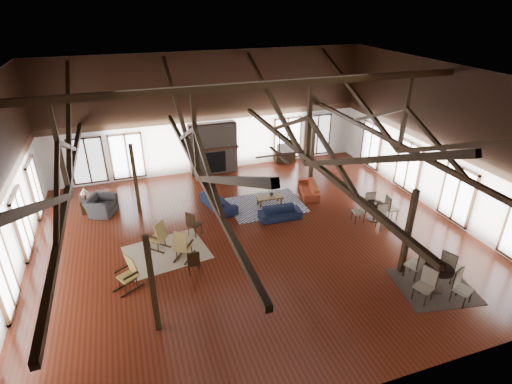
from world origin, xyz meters
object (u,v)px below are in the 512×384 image
object	(u,v)px
sofa_navy_front	(280,213)
sofa_navy_left	(218,202)
cafe_table_near	(438,275)
sofa_orange	(309,189)
cafe_table_far	(375,209)
armchair	(101,206)
coffee_table	(269,197)
tv_console	(285,157)

from	to	relation	value
sofa_navy_front	sofa_navy_left	distance (m)	2.79
sofa_navy_front	cafe_table_near	size ratio (longest dim) A/B	0.82
sofa_orange	cafe_table_far	xyz separation A→B (m)	(1.54, -3.02, 0.23)
sofa_navy_front	armchair	size ratio (longest dim) A/B	1.51
sofa_orange	coffee_table	xyz separation A→B (m)	(-2.10, -0.43, 0.11)
cafe_table_near	sofa_navy_left	bearing A→B (deg)	125.03
sofa_navy_left	armchair	xyz separation A→B (m)	(-4.79, 1.07, 0.08)
coffee_table	armchair	world-z (taller)	armchair
coffee_table	armchair	xyz separation A→B (m)	(-6.97, 1.55, -0.00)
sofa_navy_front	tv_console	bearing A→B (deg)	68.55
cafe_table_far	tv_console	world-z (taller)	cafe_table_far
sofa_orange	cafe_table_near	world-z (taller)	cafe_table_near
sofa_navy_front	coffee_table	size ratio (longest dim) A/B	1.52
sofa_navy_front	cafe_table_near	xyz separation A→B (m)	(3.00, -5.65, 0.29)
sofa_navy_left	sofa_orange	xyz separation A→B (m)	(4.28, -0.04, -0.03)
sofa_orange	tv_console	bearing A→B (deg)	-171.52
sofa_navy_left	coffee_table	xyz separation A→B (m)	(2.18, -0.47, 0.08)
coffee_table	cafe_table_far	xyz separation A→B (m)	(3.64, -2.59, 0.12)
cafe_table_near	tv_console	distance (m)	11.36
cafe_table_near	sofa_navy_front	bearing A→B (deg)	117.95
coffee_table	sofa_navy_left	bearing A→B (deg)	169.86
coffee_table	cafe_table_near	xyz separation A→B (m)	(3.00, -6.91, 0.17)
sofa_navy_front	sofa_navy_left	world-z (taller)	sofa_navy_left
armchair	tv_console	world-z (taller)	armchair
sofa_navy_left	coffee_table	distance (m)	2.23
armchair	sofa_navy_left	bearing A→B (deg)	-76.37
armchair	cafe_table_near	world-z (taller)	cafe_table_near
sofa_navy_left	cafe_table_near	bearing A→B (deg)	-159.78
sofa_navy_front	sofa_navy_left	xyz separation A→B (m)	(-2.18, 1.73, 0.04)
sofa_navy_front	armchair	world-z (taller)	armchair
armchair	tv_console	size ratio (longest dim) A/B	1.02
sofa_orange	armchair	world-z (taller)	armchair
cafe_table_near	coffee_table	bearing A→B (deg)	113.45
cafe_table_far	tv_console	distance (m)	7.11
armchair	cafe_table_far	size ratio (longest dim) A/B	0.59
tv_console	coffee_table	bearing A→B (deg)	-119.94
sofa_navy_left	tv_console	xyz separation A→B (m)	(4.74, 3.96, -0.01)
sofa_orange	tv_console	distance (m)	4.03
sofa_navy_left	coffee_table	bearing A→B (deg)	-117.09
armchair	cafe_table_far	world-z (taller)	cafe_table_far
sofa_navy_front	sofa_orange	world-z (taller)	sofa_orange
sofa_navy_left	cafe_table_far	xyz separation A→B (m)	(5.82, -3.06, 0.20)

